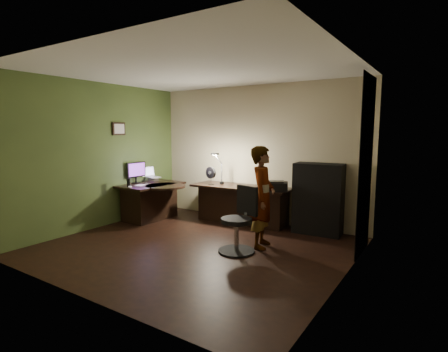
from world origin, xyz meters
The scene contains 27 objects.
floor centered at (0.00, 0.00, -0.01)m, with size 4.50×4.00×0.01m, color black.
ceiling centered at (0.00, 0.00, 2.71)m, with size 4.50×4.00×0.01m, color silver.
wall_back centered at (0.00, 2.00, 1.35)m, with size 4.50×0.01×2.70m, color tan.
wall_front centered at (0.00, -2.00, 1.35)m, with size 4.50×0.01×2.70m, color tan.
wall_left centered at (-2.25, 0.00, 1.35)m, with size 0.01×4.00×2.70m, color tan.
wall_right centered at (2.25, 0.00, 1.35)m, with size 0.01×4.00×2.70m, color tan.
green_wall_overlay centered at (-2.24, 0.00, 1.35)m, with size 0.00×4.00×2.70m, color #455B29.
arched_doorway centered at (2.24, 1.15, 1.30)m, with size 0.01×0.90×2.60m, color black.
french_door centered at (2.24, -0.55, 1.05)m, with size 0.02×0.92×2.10m, color white.
framed_picture centered at (-2.22, 0.45, 1.85)m, with size 0.04×0.30×0.25m, color black.
desk_left centered at (-1.83, 0.90, 0.37)m, with size 0.79×1.28×0.74m, color black.
desk_right centered at (-0.13, 1.63, 0.37)m, with size 1.97×0.69×0.74m, color black.
cabinet centered at (1.36, 1.78, 0.62)m, with size 0.83×0.42×1.25m, color black.
laptop_stand centered at (-2.11, 1.21, 0.78)m, with size 0.22×0.18×0.09m, color silver.
laptop centered at (-2.07, 1.21, 0.93)m, with size 0.32×0.30×0.22m, color silver.
monitor centered at (-2.18, 0.82, 0.89)m, with size 0.10×0.48×0.32m, color black.
mouse centered at (-1.83, 0.33, 0.75)m, with size 0.06×0.10×0.04m, color silver.
phone centered at (-1.44, 1.26, 0.74)m, with size 0.06×0.13×0.01m, color black.
pen centered at (-1.77, 0.46, 0.74)m, with size 0.01×0.14×0.01m, color black.
speaker centered at (-1.87, 0.34, 0.82)m, with size 0.07×0.07×0.18m, color black.
notepad centered at (-1.86, 0.62, 0.74)m, with size 0.15×0.21×0.01m, color silver.
desk_fan centered at (-0.73, 1.46, 0.92)m, with size 0.24×0.13×0.36m, color black.
headphones centered at (0.45, 1.45, 0.78)m, with size 0.20×0.09×0.10m, color #2767A0.
printer centered at (0.67, 1.50, 0.83)m, with size 0.41×0.32×0.18m, color black.
desk_lamp centered at (-0.57, 1.62, 1.08)m, with size 0.17×0.31×0.69m, color black.
office_chair centered at (0.66, 0.16, 0.49)m, with size 0.55×0.55×0.98m, color black.
person centered at (0.86, 0.60, 0.79)m, with size 0.57×0.38×1.58m, color #D8A88C.
Camera 1 is at (3.26, -4.19, 1.82)m, focal length 28.00 mm.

